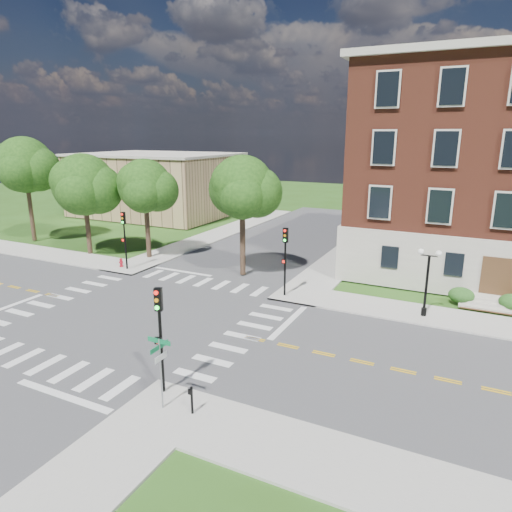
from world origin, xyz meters
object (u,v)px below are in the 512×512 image
at_px(traffic_signal_se, 160,327).
at_px(push_button_post, 192,399).
at_px(traffic_signal_ne, 285,253).
at_px(twin_lamp_west, 427,279).
at_px(traffic_signal_nw, 124,233).
at_px(fire_hydrant, 121,263).
at_px(street_sign_pole, 160,360).

relative_size(traffic_signal_se, push_button_post, 4.00).
height_order(traffic_signal_se, traffic_signal_ne, same).
distance_m(traffic_signal_ne, twin_lamp_west, 9.23).
distance_m(traffic_signal_nw, push_button_post, 22.09).
relative_size(traffic_signal_ne, fire_hydrant, 6.40).
distance_m(twin_lamp_west, fire_hydrant, 24.43).
bearing_deg(traffic_signal_ne, push_button_post, -82.00).
bearing_deg(street_sign_pole, twin_lamp_west, 60.81).
bearing_deg(street_sign_pole, traffic_signal_ne, 92.83).
distance_m(traffic_signal_se, traffic_signal_ne, 13.70).
bearing_deg(traffic_signal_nw, street_sign_pole, -44.59).
xyz_separation_m(twin_lamp_west, fire_hydrant, (-24.35, -0.07, -2.06)).
bearing_deg(twin_lamp_west, push_button_post, -115.52).
height_order(traffic_signal_ne, fire_hydrant, traffic_signal_ne).
height_order(traffic_signal_ne, push_button_post, traffic_signal_ne).
bearing_deg(push_button_post, twin_lamp_west, 64.48).
xyz_separation_m(traffic_signal_nw, street_sign_pole, (15.04, -14.83, -0.88)).
xyz_separation_m(push_button_post, fire_hydrant, (-17.20, 14.91, -0.33)).
xyz_separation_m(traffic_signal_ne, traffic_signal_nw, (-14.31, 0.12, 0.00)).
distance_m(twin_lamp_west, push_button_post, 16.69).
bearing_deg(twin_lamp_west, fire_hydrant, -179.84).
relative_size(traffic_signal_se, fire_hydrant, 6.40).
xyz_separation_m(traffic_signal_ne, push_button_post, (2.04, -14.54, -2.39)).
bearing_deg(push_button_post, traffic_signal_se, 157.94).
bearing_deg(push_button_post, fire_hydrant, 139.07).
bearing_deg(fire_hydrant, street_sign_pole, -43.53).
bearing_deg(fire_hydrant, push_button_post, -40.93).
bearing_deg(traffic_signal_nw, push_button_post, -41.86).
height_order(twin_lamp_west, street_sign_pole, twin_lamp_west).
xyz_separation_m(traffic_signal_se, traffic_signal_ne, (0.02, 13.70, 0.00)).
relative_size(traffic_signal_nw, fire_hydrant, 6.40).
bearing_deg(traffic_signal_nw, twin_lamp_west, 0.79).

